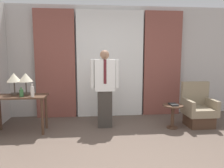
{
  "coord_description": "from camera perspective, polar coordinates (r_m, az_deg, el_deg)",
  "views": [
    {
      "loc": [
        -0.5,
        -2.6,
        1.56
      ],
      "look_at": [
        -0.06,
        1.72,
        0.94
      ],
      "focal_mm": 35.0,
      "sensor_mm": 36.0,
      "label": 1
    }
  ],
  "objects": [
    {
      "name": "wall_back",
      "position": [
        5.48,
        -0.61,
        5.86
      ],
      "size": [
        10.0,
        0.06,
        2.7
      ],
      "color": "beige",
      "rests_on": "ground_plane"
    },
    {
      "name": "curtain_sheer_center",
      "position": [
        5.36,
        -0.48,
        5.17
      ],
      "size": [
        1.62,
        0.06,
        2.58
      ],
      "color": "white",
      "rests_on": "ground_plane"
    },
    {
      "name": "curtain_drape_left",
      "position": [
        5.39,
        -14.61,
        4.93
      ],
      "size": [
        0.94,
        0.06,
        2.58
      ],
      "color": "brown",
      "rests_on": "ground_plane"
    },
    {
      "name": "curtain_drape_right",
      "position": [
        5.64,
        13.03,
        5.1
      ],
      "size": [
        0.94,
        0.06,
        2.58
      ],
      "color": "brown",
      "rests_on": "ground_plane"
    },
    {
      "name": "desk",
      "position": [
        4.65,
        -22.97,
        -4.41
      ],
      "size": [
        1.04,
        0.49,
        0.74
      ],
      "color": "#4C3323",
      "rests_on": "ground_plane"
    },
    {
      "name": "table_lamp_left",
      "position": [
        4.7,
        -24.25,
        1.29
      ],
      "size": [
        0.27,
        0.27,
        0.43
      ],
      "color": "#4C4238",
      "rests_on": "desk"
    },
    {
      "name": "table_lamp_right",
      "position": [
        4.63,
        -21.62,
        1.35
      ],
      "size": [
        0.27,
        0.27,
        0.43
      ],
      "color": "#4C4238",
      "rests_on": "desk"
    },
    {
      "name": "bottle_near_edge",
      "position": [
        4.48,
        -22.58,
        -2.16
      ],
      "size": [
        0.08,
        0.08,
        0.18
      ],
      "color": "#336638",
      "rests_on": "desk"
    },
    {
      "name": "bottle_by_lamp",
      "position": [
        4.38,
        -20.08,
        -1.85
      ],
      "size": [
        0.07,
        0.07,
        0.25
      ],
      "color": "silver",
      "rests_on": "desk"
    },
    {
      "name": "person",
      "position": [
        4.53,
        -1.91,
        -0.53
      ],
      "size": [
        0.6,
        0.2,
        1.62
      ],
      "color": "#38332D",
      "rests_on": "ground_plane"
    },
    {
      "name": "armchair",
      "position": [
        5.09,
        21.6,
        -6.41
      ],
      "size": [
        0.61,
        0.57,
        0.94
      ],
      "color": "#4C3323",
      "rests_on": "ground_plane"
    },
    {
      "name": "side_table",
      "position": [
        4.75,
        15.57,
        -7.13
      ],
      "size": [
        0.42,
        0.42,
        0.5
      ],
      "color": "#4C3323",
      "rests_on": "ground_plane"
    },
    {
      "name": "book",
      "position": [
        4.69,
        15.76,
        -5.16
      ],
      "size": [
        0.15,
        0.23,
        0.03
      ],
      "color": "black",
      "rests_on": "side_table"
    }
  ]
}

